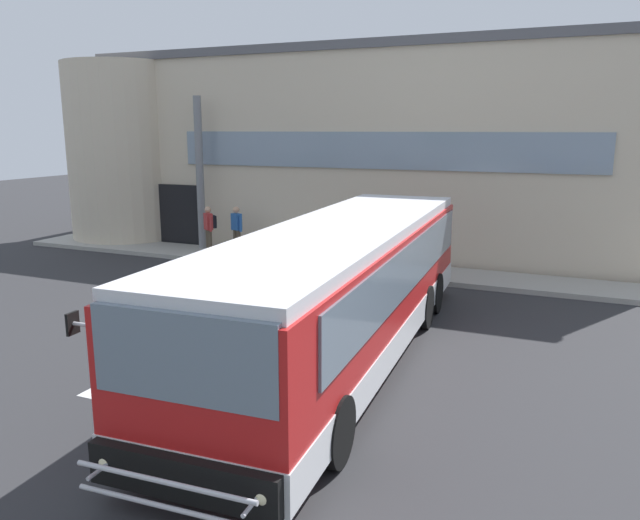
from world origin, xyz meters
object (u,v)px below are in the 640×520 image
at_px(entry_support_column, 200,174).
at_px(bus_main_foreground, 342,294).
at_px(passenger_near_column, 209,226).
at_px(passenger_by_doorway, 237,228).

height_order(entry_support_column, bus_main_foreground, entry_support_column).
distance_m(entry_support_column, bus_main_foreground, 12.01).
bearing_deg(passenger_near_column, bus_main_foreground, -42.91).
relative_size(passenger_near_column, passenger_by_doorway, 1.00).
bearing_deg(passenger_by_doorway, bus_main_foreground, -47.71).
height_order(passenger_near_column, passenger_by_doorway, same).
bearing_deg(entry_support_column, bus_main_foreground, -42.87).
bearing_deg(passenger_by_doorway, passenger_near_column, -160.13).
height_order(bus_main_foreground, passenger_near_column, bus_main_foreground).
xyz_separation_m(entry_support_column, passenger_near_column, (0.82, -0.75, -1.79)).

